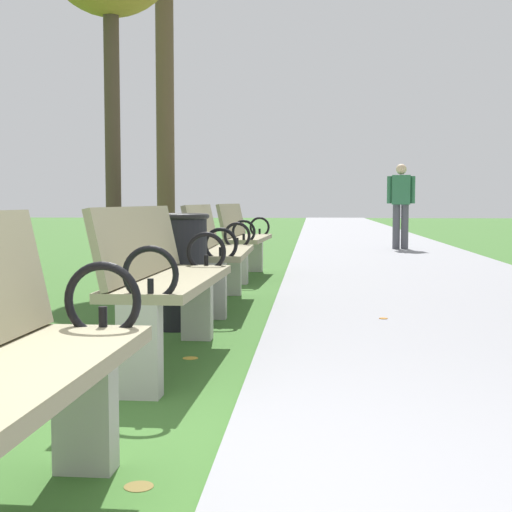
% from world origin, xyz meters
% --- Properties ---
extents(paved_walkway, '(3.19, 44.00, 0.02)m').
position_xyz_m(paved_walkway, '(1.60, 18.00, 0.01)').
color(paved_walkway, gray).
rests_on(paved_walkway, ground).
extents(park_bench_2, '(0.52, 1.61, 0.90)m').
position_xyz_m(park_bench_2, '(-0.50, 2.40, 0.49)').
color(park_bench_2, gray).
rests_on(park_bench_2, ground).
extents(park_bench_3, '(0.50, 1.61, 0.90)m').
position_xyz_m(park_bench_3, '(-0.50, 4.76, 0.49)').
color(park_bench_3, gray).
rests_on(park_bench_3, ground).
extents(park_bench_4, '(0.54, 1.62, 0.90)m').
position_xyz_m(park_bench_4, '(-0.50, 7.23, 0.49)').
color(park_bench_4, gray).
rests_on(park_bench_4, ground).
extents(pedestrian_walking, '(0.53, 0.24, 1.62)m').
position_xyz_m(pedestrian_walking, '(2.03, 12.56, 0.93)').
color(pedestrian_walking, '#4C4C56').
rests_on(pedestrian_walking, paved_walkway).
extents(trash_bin, '(0.48, 0.48, 0.84)m').
position_xyz_m(trash_bin, '(-0.65, 3.60, 0.42)').
color(trash_bin, black).
rests_on(trash_bin, ground).
extents(scattered_leaves, '(3.55, 6.22, 0.02)m').
position_xyz_m(scattered_leaves, '(0.73, 2.03, 0.01)').
color(scattered_leaves, gold).
rests_on(scattered_leaves, ground).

